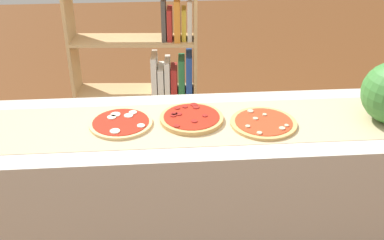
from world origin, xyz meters
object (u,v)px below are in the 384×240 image
(pizza_pepperoni_1, at_px, (191,118))
(pizza_mushroom_2, at_px, (263,123))
(pizza_mozzarella_0, at_px, (121,123))
(bookshelf, at_px, (154,94))

(pizza_pepperoni_1, xyz_separation_m, pizza_mushroom_2, (0.34, -0.07, -0.00))
(pizza_mozzarella_0, distance_m, bookshelf, 0.93)
(pizza_mozzarella_0, xyz_separation_m, pizza_mushroom_2, (0.67, -0.05, -0.00))
(pizza_pepperoni_1, bearing_deg, pizza_mushroom_2, -11.03)
(pizza_mozzarella_0, relative_size, bookshelf, 0.21)
(bookshelf, bearing_deg, pizza_pepperoni_1, -77.93)
(pizza_mozzarella_0, bearing_deg, pizza_pepperoni_1, 2.40)
(pizza_mushroom_2, distance_m, bookshelf, 1.10)
(pizza_mushroom_2, bearing_deg, bookshelf, 119.39)
(pizza_pepperoni_1, distance_m, bookshelf, 0.92)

